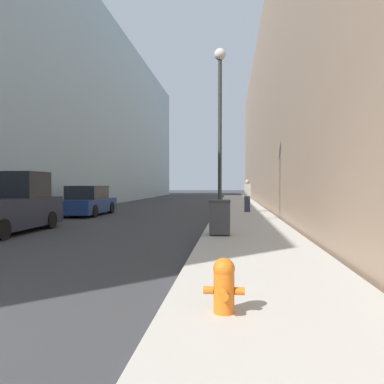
# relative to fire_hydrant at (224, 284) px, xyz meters

# --- Properties ---
(sidewalk_right) EXTENTS (2.96, 60.00, 0.15)m
(sidewalk_right) POSITION_rel_fire_hydrant_xyz_m (0.70, 16.07, -0.41)
(sidewalk_right) COLOR #B7B2A8
(sidewalk_right) RESTS_ON ground
(building_left_glass) EXTENTS (12.00, 60.00, 15.50)m
(building_left_glass) POSITION_rel_fire_hydrant_xyz_m (-15.65, 24.07, 7.26)
(building_left_glass) COLOR #99B7C6
(building_left_glass) RESTS_ON ground
(building_right_stone) EXTENTS (12.00, 60.00, 13.98)m
(building_right_stone) POSITION_rel_fire_hydrant_xyz_m (8.28, 24.07, 6.50)
(building_right_stone) COLOR #9E7F66
(building_right_stone) RESTS_ON ground
(fire_hydrant) EXTENTS (0.48, 0.37, 0.65)m
(fire_hydrant) POSITION_rel_fire_hydrant_xyz_m (0.00, 0.00, 0.00)
(fire_hydrant) COLOR orange
(fire_hydrant) RESTS_ON sidewalk_right
(trash_bin) EXTENTS (0.62, 0.62, 1.04)m
(trash_bin) POSITION_rel_fire_hydrant_xyz_m (-0.25, 6.72, 0.20)
(trash_bin) COLOR #3D3D42
(trash_bin) RESTS_ON sidewalk_right
(lamppost) EXTENTS (0.46, 0.46, 6.80)m
(lamppost) POSITION_rel_fire_hydrant_xyz_m (-0.36, 10.35, 3.89)
(lamppost) COLOR #2D332D
(lamppost) RESTS_ON sidewalk_right
(pickup_truck) EXTENTS (2.05, 4.83, 2.11)m
(pickup_truck) POSITION_rel_fire_hydrant_xyz_m (-7.55, 7.64, 0.38)
(pickup_truck) COLOR #232838
(pickup_truck) RESTS_ON ground
(parked_sedan_near) EXTENTS (1.91, 4.40, 1.57)m
(parked_sedan_near) POSITION_rel_fire_hydrant_xyz_m (-7.55, 14.90, 0.23)
(parked_sedan_near) COLOR navy
(parked_sedan_near) RESTS_ON ground
(pedestrian_on_sidewalk) EXTENTS (0.36, 0.23, 1.76)m
(pedestrian_on_sidewalk) POSITION_rel_fire_hydrant_xyz_m (0.96, 16.09, 0.55)
(pedestrian_on_sidewalk) COLOR #2D3347
(pedestrian_on_sidewalk) RESTS_ON sidewalk_right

